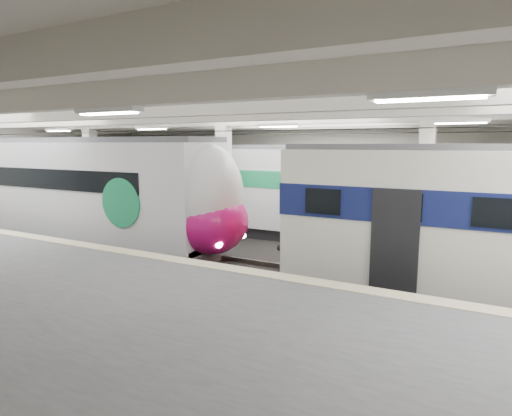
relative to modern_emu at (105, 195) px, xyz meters
The scene contains 3 objects.
station_hall 7.10m from the modern_emu, 14.32° to the right, with size 36.00×24.00×5.75m.
modern_emu is the anchor object (origin of this frame).
far_train 6.64m from the modern_emu, 55.93° to the left, with size 13.08×2.70×4.21m.
Camera 1 is at (6.74, -12.32, 4.30)m, focal length 30.00 mm.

